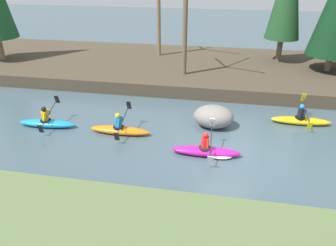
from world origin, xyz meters
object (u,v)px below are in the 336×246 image
at_px(kayaker_lead, 301,120).
at_px(kayaker_far_back, 48,122).
at_px(kayaker_middle, 209,151).
at_px(boulder_midstream, 214,116).
at_px(kayaker_trailing, 120,129).

xyz_separation_m(kayaker_lead, kayaker_far_back, (-11.63, -2.48, 0.00)).
xyz_separation_m(kayaker_middle, kayaker_far_back, (-7.55, 1.14, 0.02)).
height_order(kayaker_middle, kayaker_far_back, same).
xyz_separation_m(kayaker_middle, boulder_midstream, (0.00, 2.59, 0.32)).
bearing_deg(boulder_midstream, kayaker_far_back, -169.16).
distance_m(kayaker_middle, boulder_midstream, 2.61).
distance_m(kayaker_trailing, boulder_midstream, 4.30).
relative_size(kayaker_middle, kayaker_trailing, 1.00).
height_order(kayaker_trailing, kayaker_far_back, same).
distance_m(kayaker_lead, boulder_midstream, 4.21).
xyz_separation_m(kayaker_lead, boulder_midstream, (-4.07, -1.03, 0.30)).
distance_m(kayaker_lead, kayaker_middle, 5.45).
relative_size(kayaker_middle, boulder_midstream, 1.52).
bearing_deg(boulder_midstream, kayaker_middle, -90.09).
bearing_deg(kayaker_far_back, kayaker_middle, -12.15).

